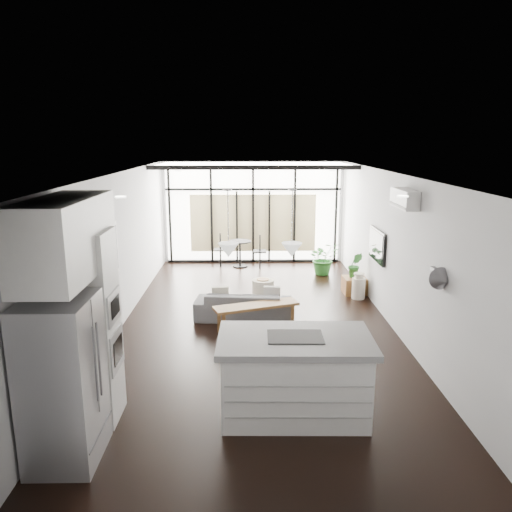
{
  "coord_description": "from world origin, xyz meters",
  "views": [
    {
      "loc": [
        -0.16,
        -8.79,
        3.38
      ],
      "look_at": [
        0.0,
        0.3,
        1.25
      ],
      "focal_mm": 35.0,
      "sensor_mm": 36.0,
      "label": 1
    }
  ],
  "objects_px": {
    "fridge": "(63,381)",
    "milk_can": "(359,286)",
    "console_bench": "(256,317)",
    "tv": "(377,245)",
    "sofa": "(244,300)",
    "pouf": "(263,288)",
    "island": "(295,376)"
  },
  "relations": [
    {
      "from": "fridge",
      "to": "milk_can",
      "type": "xyz_separation_m",
      "value": [
        4.36,
        5.49,
        -0.62
      ]
    },
    {
      "from": "console_bench",
      "to": "tv",
      "type": "distance_m",
      "value": 2.98
    },
    {
      "from": "sofa",
      "to": "pouf",
      "type": "relative_size",
      "value": 3.86
    },
    {
      "from": "milk_can",
      "to": "island",
      "type": "bearing_deg",
      "value": -111.46
    },
    {
      "from": "milk_can",
      "to": "sofa",
      "type": "bearing_deg",
      "value": -154.42
    },
    {
      "from": "sofa",
      "to": "pouf",
      "type": "distance_m",
      "value": 1.42
    },
    {
      "from": "sofa",
      "to": "pouf",
      "type": "bearing_deg",
      "value": -102.22
    },
    {
      "from": "sofa",
      "to": "milk_can",
      "type": "bearing_deg",
      "value": -149.49
    },
    {
      "from": "tv",
      "to": "fridge",
      "type": "bearing_deg",
      "value": -132.71
    },
    {
      "from": "island",
      "to": "pouf",
      "type": "distance_m",
      "value": 4.83
    },
    {
      "from": "console_bench",
      "to": "pouf",
      "type": "height_order",
      "value": "console_bench"
    },
    {
      "from": "fridge",
      "to": "milk_can",
      "type": "distance_m",
      "value": 7.04
    },
    {
      "from": "tv",
      "to": "milk_can",
      "type": "bearing_deg",
      "value": 111.21
    },
    {
      "from": "pouf",
      "to": "milk_can",
      "type": "bearing_deg",
      "value": -4.43
    },
    {
      "from": "console_bench",
      "to": "pouf",
      "type": "relative_size",
      "value": 3.22
    },
    {
      "from": "console_bench",
      "to": "tv",
      "type": "bearing_deg",
      "value": 7.79
    },
    {
      "from": "island",
      "to": "fridge",
      "type": "height_order",
      "value": "fridge"
    },
    {
      "from": "sofa",
      "to": "tv",
      "type": "bearing_deg",
      "value": -161.52
    },
    {
      "from": "fridge",
      "to": "console_bench",
      "type": "distance_m",
      "value": 4.27
    },
    {
      "from": "sofa",
      "to": "tv",
      "type": "xyz_separation_m",
      "value": [
        2.7,
        0.65,
        0.94
      ]
    },
    {
      "from": "milk_can",
      "to": "console_bench",
      "type": "bearing_deg",
      "value": -140.91
    },
    {
      "from": "pouf",
      "to": "console_bench",
      "type": "bearing_deg",
      "value": -95.3
    },
    {
      "from": "fridge",
      "to": "pouf",
      "type": "height_order",
      "value": "fridge"
    },
    {
      "from": "island",
      "to": "pouf",
      "type": "relative_size",
      "value": 3.95
    },
    {
      "from": "pouf",
      "to": "tv",
      "type": "height_order",
      "value": "tv"
    },
    {
      "from": "sofa",
      "to": "tv",
      "type": "distance_m",
      "value": 2.93
    },
    {
      "from": "pouf",
      "to": "fridge",
      "type": "bearing_deg",
      "value": -112.04
    },
    {
      "from": "milk_can",
      "to": "fridge",
      "type": "bearing_deg",
      "value": -128.45
    },
    {
      "from": "island",
      "to": "pouf",
      "type": "xyz_separation_m",
      "value": [
        -0.24,
        4.82,
        -0.33
      ]
    },
    {
      "from": "island",
      "to": "console_bench",
      "type": "xyz_separation_m",
      "value": [
        -0.42,
        2.82,
        -0.27
      ]
    },
    {
      "from": "milk_can",
      "to": "pouf",
      "type": "bearing_deg",
      "value": 175.57
    },
    {
      "from": "fridge",
      "to": "console_bench",
      "type": "bearing_deg",
      "value": 60.1
    }
  ]
}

